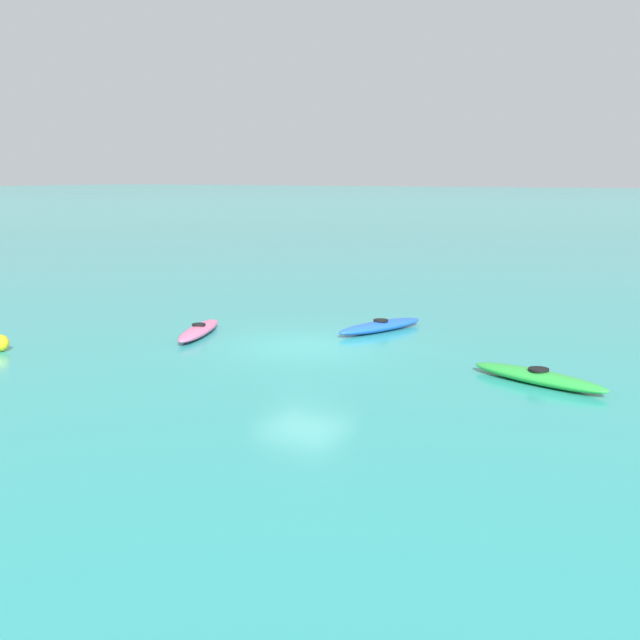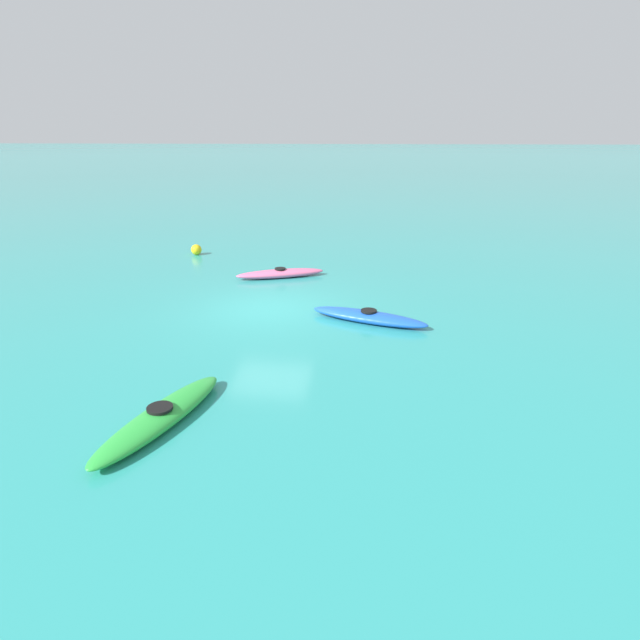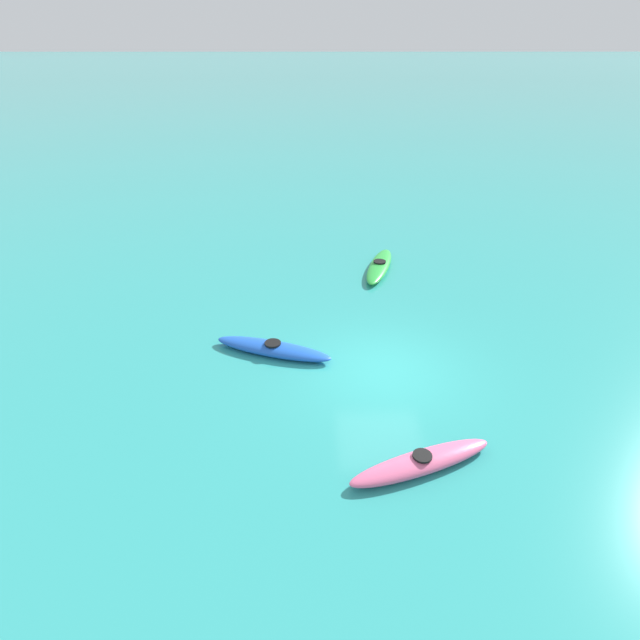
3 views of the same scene
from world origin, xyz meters
name	(u,v)px [view 1 (image 1 of 3)]	position (x,y,z in m)	size (l,w,h in m)	color
ground_plane	(304,347)	(0.00, 0.00, 0.00)	(600.00, 600.00, 0.00)	teal
kayak_blue	(381,326)	(-0.89, -3.11, 0.16)	(1.80, 3.53, 0.37)	blue
kayak_pink	(199,330)	(3.56, 0.33, 0.16)	(1.82, 3.34, 0.37)	pink
kayak_green	(538,377)	(-6.82, 0.58, 0.16)	(3.57, 1.69, 0.37)	green
buoy_yellow	(0,343)	(6.92, 4.82, 0.24)	(0.47, 0.47, 0.47)	yellow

